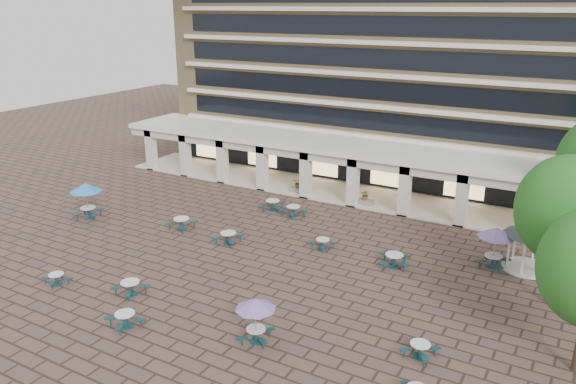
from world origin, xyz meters
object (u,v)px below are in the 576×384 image
object	(u,v)px
picnic_table_0	(56,278)
planter_right	(365,199)
planter_left	(298,187)
picnic_table_2	(125,319)
gazebo	(532,234)
picnic_table_1	(130,287)

from	to	relation	value
picnic_table_0	planter_right	size ratio (longest dim) A/B	1.13
picnic_table_0	planter_left	distance (m)	21.54
picnic_table_2	planter_right	xyz separation A→B (m)	(3.60, 22.44, 0.12)
gazebo	planter_right	xyz separation A→B (m)	(-12.85, 5.66, -1.72)
picnic_table_2	gazebo	world-z (taller)	gazebo
planter_left	planter_right	world-z (taller)	planter_left
picnic_table_0	picnic_table_2	xyz separation A→B (m)	(6.72, -1.32, 0.07)
picnic_table_1	picnic_table_2	xyz separation A→B (m)	(2.15, -2.53, -0.02)
picnic_table_2	planter_right	world-z (taller)	planter_right
gazebo	planter_left	distance (m)	19.85
planter_right	gazebo	bearing A→B (deg)	-23.78
planter_right	picnic_table_0	bearing A→B (deg)	-116.03
picnic_table_2	planter_left	bearing A→B (deg)	116.95
picnic_table_2	gazebo	distance (m)	23.57
picnic_table_0	planter_left	bearing A→B (deg)	95.56
gazebo	planter_left	size ratio (longest dim) A/B	2.17
picnic_table_2	planter_right	bearing A→B (deg)	101.47
planter_left	picnic_table_1	bearing A→B (deg)	-88.98
picnic_table_0	picnic_table_2	size ratio (longest dim) A/B	0.84
picnic_table_0	planter_left	size ratio (longest dim) A/B	1.13
picnic_table_1	gazebo	distance (m)	23.50
picnic_table_0	picnic_table_1	distance (m)	4.73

